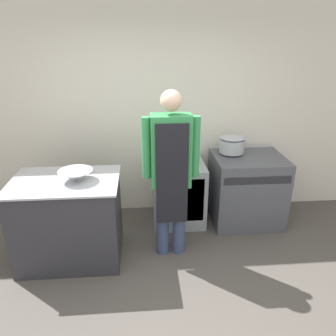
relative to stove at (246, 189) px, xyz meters
name	(u,v)px	position (x,y,z in m)	size (l,w,h in m)	color
ground_plane	(173,336)	(-1.12, -1.77, -0.45)	(14.00, 14.00, 0.00)	#4C4742
wall_back	(157,114)	(-1.12, 0.45, 0.90)	(8.00, 0.05, 2.70)	silver
prep_counter	(69,220)	(-2.13, -0.62, 0.02)	(1.10, 0.78, 0.93)	#2D2D33
stove	(246,189)	(0.00, 0.00, 0.00)	(0.88, 0.74, 0.91)	#4C4F56
fridge_unit	(178,192)	(-0.88, 0.07, -0.05)	(0.65, 0.66, 0.81)	#93999E
person_cook	(171,168)	(-1.04, -0.64, 0.59)	(0.59, 0.24, 1.83)	#38476B
mixing_bowl	(76,175)	(-2.01, -0.64, 0.53)	(0.35, 0.35, 0.11)	#B2B5BC
stock_pot	(232,144)	(-0.20, 0.13, 0.58)	(0.32, 0.32, 0.22)	#B2B5BC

